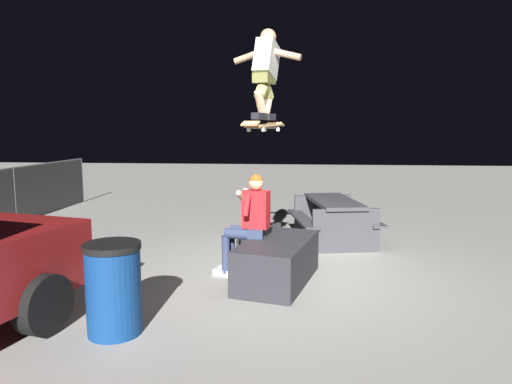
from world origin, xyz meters
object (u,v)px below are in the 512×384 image
skateboard (264,126)px  picnic_table_back (333,214)px  ledge_box_main (278,261)px  trash_bin (114,288)px  skater_airborne (266,70)px  kicker_ramp (260,241)px  person_sitting_on_ledge (248,219)px

skateboard → picnic_table_back: bearing=-24.7°
ledge_box_main → trash_bin: bearing=137.7°
ledge_box_main → skater_airborne: skater_airborne is taller
ledge_box_main → skater_airborne: 2.43m
skater_airborne → trash_bin: skater_airborne is taller
skateboard → skater_airborne: bearing=-16.1°
kicker_ramp → trash_bin: 3.76m
kicker_ramp → trash_bin: (-3.57, 1.12, 0.40)m
ledge_box_main → kicker_ramp: size_ratio=1.15×
person_sitting_on_ledge → trash_bin: size_ratio=1.55×
person_sitting_on_ledge → skateboard: skateboard is taller
ledge_box_main → kicker_ramp: ledge_box_main is taller
trash_bin → picnic_table_back: bearing=-31.2°
kicker_ramp → trash_bin: size_ratio=1.48×
person_sitting_on_ledge → skater_airborne: size_ratio=1.24×
picnic_table_back → trash_bin: trash_bin is taller
person_sitting_on_ledge → skater_airborne: (-0.16, -0.24, 1.92)m
picnic_table_back → trash_bin: bearing=148.8°
trash_bin → ledge_box_main: bearing=-42.3°
picnic_table_back → trash_bin: (-3.94, 2.38, -0.05)m
skateboard → trash_bin: 2.63m
person_sitting_on_ledge → skateboard: 1.27m
trash_bin → person_sitting_on_ledge: bearing=-30.7°
ledge_box_main → kicker_ramp: (1.92, 0.39, -0.22)m
skater_airborne → picnic_table_back: 3.31m
skater_airborne → person_sitting_on_ledge: bearing=56.5°
kicker_ramp → picnic_table_back: bearing=-73.8°
skater_airborne → trash_bin: bearing=141.6°
picnic_table_back → trash_bin: 4.60m
person_sitting_on_ledge → skateboard: bearing=-133.5°
skater_airborne → kicker_ramp: skater_airborne is taller
skateboard → picnic_table_back: skateboard is taller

